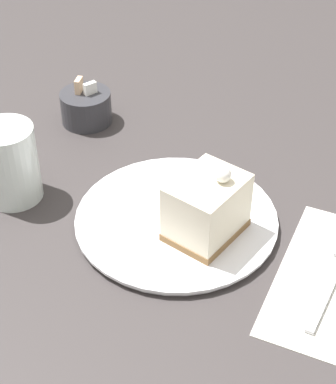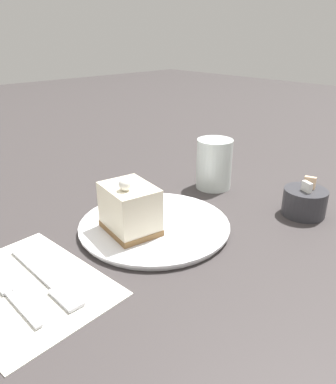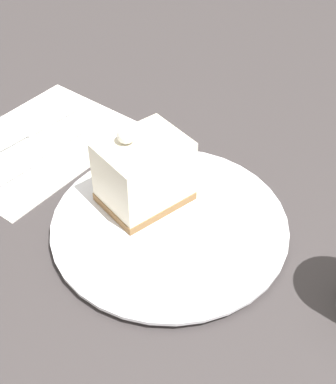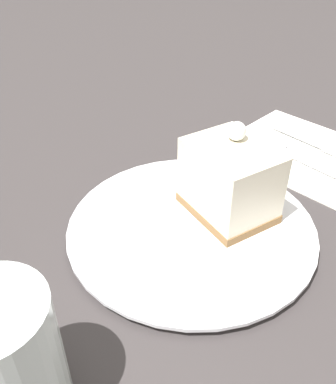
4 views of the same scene
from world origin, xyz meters
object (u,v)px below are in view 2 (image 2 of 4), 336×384
object	(u,v)px
sugar_bowl	(304,202)
plate	(154,225)
cake_slice	(130,209)
knife	(3,287)
drinking_glass	(214,164)
fork	(48,281)

from	to	relation	value
sugar_bowl	plate	bearing A→B (deg)	-31.58
plate	cake_slice	size ratio (longest dim) A/B	2.51
knife	drinking_glass	xyz separation A→B (m)	(-0.47, -0.04, 0.05)
plate	knife	world-z (taller)	plate
drinking_glass	cake_slice	bearing A→B (deg)	9.96
fork	drinking_glass	distance (m)	0.43
plate	sugar_bowl	size ratio (longest dim) A/B	3.29
cake_slice	sugar_bowl	distance (m)	0.32
fork	knife	xyz separation A→B (m)	(0.05, -0.03, -0.00)
cake_slice	sugar_bowl	xyz separation A→B (m)	(-0.28, 0.15, -0.03)
knife	drinking_glass	bearing A→B (deg)	-175.90
plate	fork	xyz separation A→B (m)	(0.20, 0.02, -0.00)
plate	knife	distance (m)	0.25
knife	cake_slice	bearing A→B (deg)	177.96
cake_slice	fork	size ratio (longest dim) A/B	0.57
plate	knife	xyz separation A→B (m)	(0.25, -0.01, -0.00)
sugar_bowl	drinking_glass	world-z (taller)	drinking_glass
knife	drinking_glass	size ratio (longest dim) A/B	1.60
cake_slice	drinking_glass	bearing A→B (deg)	-160.96
fork	sugar_bowl	distance (m)	0.46
plate	knife	size ratio (longest dim) A/B	1.52
cake_slice	fork	xyz separation A→B (m)	(0.16, 0.03, -0.05)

